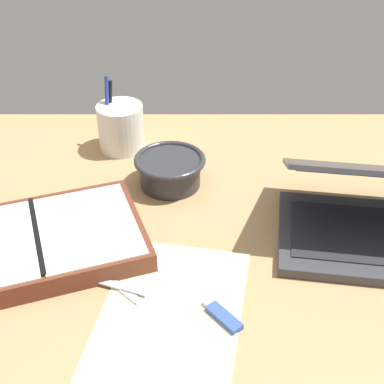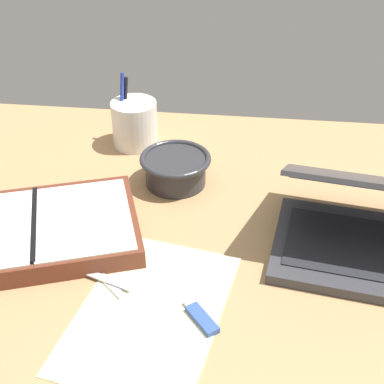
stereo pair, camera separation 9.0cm
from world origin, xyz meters
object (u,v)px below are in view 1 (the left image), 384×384
(bowl, at_px, (167,170))
(pen_cup, at_px, (118,127))
(laptop, at_px, (375,215))
(scissors, at_px, (95,277))
(planner, at_px, (35,245))

(bowl, distance_m, pen_cup, 0.18)
(laptop, xyz_separation_m, bowl, (-0.35, 0.16, -0.01))
(scissors, bearing_deg, pen_cup, 122.38)
(laptop, xyz_separation_m, planner, (-0.56, -0.04, -0.03))
(laptop, xyz_separation_m, pen_cup, (-0.46, 0.30, 0.00))
(laptop, bearing_deg, scissors, -158.97)
(pen_cup, bearing_deg, scissors, -89.26)
(bowl, height_order, scissors, bowl)
(laptop, distance_m, planner, 0.56)
(pen_cup, bearing_deg, planner, -105.99)
(laptop, height_order, planner, laptop)
(planner, bearing_deg, laptop, -14.90)
(laptop, relative_size, bowl, 2.58)
(planner, bearing_deg, scissors, -48.60)
(planner, relative_size, scissors, 3.33)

